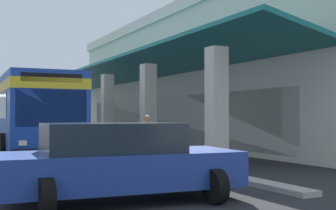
% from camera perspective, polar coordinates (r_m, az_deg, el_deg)
% --- Properties ---
extents(ground, '(120.00, 120.00, 0.00)m').
position_cam_1_polar(ground, '(23.33, -3.02, -5.28)').
color(ground, '#262628').
extents(curb_strip, '(31.61, 0.50, 0.12)m').
position_cam_1_polar(curb_strip, '(23.32, -10.51, -5.11)').
color(curb_strip, '#9E998E').
rests_on(curb_strip, ground).
extents(plaza_building, '(26.64, 14.55, 7.43)m').
position_cam_1_polar(plaza_building, '(27.61, 9.12, 3.08)').
color(plaza_building, beige).
rests_on(plaza_building, ground).
extents(transit_bus, '(11.28, 3.03, 3.34)m').
position_cam_1_polar(transit_bus, '(20.22, -17.43, -0.58)').
color(transit_bus, '#193D9E').
rests_on(transit_bus, ground).
extents(parked_sedan_blue, '(2.67, 4.53, 1.47)m').
position_cam_1_polar(parked_sedan_blue, '(8.48, -6.26, -7.16)').
color(parked_sedan_blue, navy).
rests_on(parked_sedan_blue, ground).
extents(pedestrian, '(0.56, 0.49, 1.62)m').
position_cam_1_polar(pedestrian, '(12.73, -2.68, -4.51)').
color(pedestrian, '#38383D').
rests_on(pedestrian, ground).
extents(potted_palm, '(1.73, 1.74, 2.83)m').
position_cam_1_polar(potted_palm, '(32.28, -13.03, -2.93)').
color(potted_palm, brown).
rests_on(potted_palm, ground).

